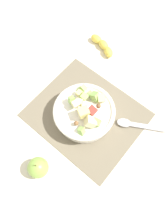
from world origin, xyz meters
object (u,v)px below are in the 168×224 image
object	(u,v)px
whole_apple	(38,168)
banana_whole	(103,45)
salad_bowl	(84,113)
serving_spoon	(133,124)

from	to	relation	value
whole_apple	banana_whole	xyz separation A→B (m)	(0.17, -0.58, -0.02)
salad_bowl	serving_spoon	bearing A→B (deg)	-150.28
serving_spoon	banana_whole	bearing A→B (deg)	-34.46
whole_apple	banana_whole	distance (m)	0.61
banana_whole	whole_apple	bearing A→B (deg)	105.91
salad_bowl	whole_apple	bearing A→B (deg)	91.59
serving_spoon	whole_apple	bearing A→B (deg)	65.66
salad_bowl	serving_spoon	size ratio (longest dim) A/B	1.31
serving_spoon	whole_apple	distance (m)	0.39
serving_spoon	banana_whole	distance (m)	0.40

